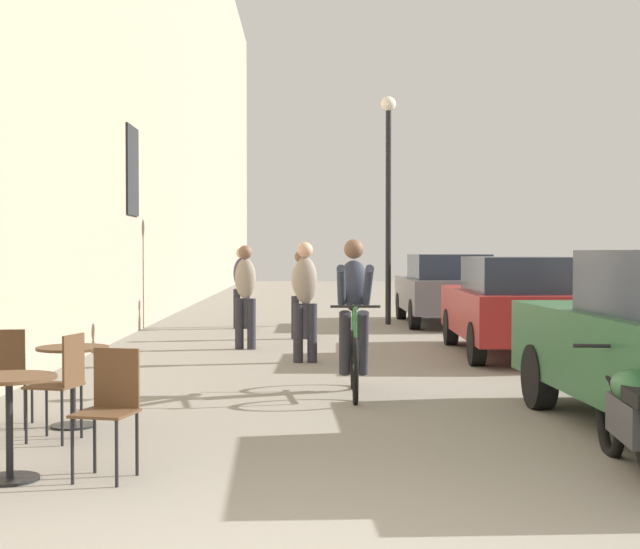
{
  "coord_description": "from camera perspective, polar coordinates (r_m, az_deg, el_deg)",
  "views": [
    {
      "loc": [
        0.09,
        -4.08,
        1.57
      ],
      "look_at": [
        0.47,
        17.23,
        1.03
      ],
      "focal_mm": 50.73,
      "sensor_mm": 36.0,
      "label": 1
    }
  ],
  "objects": [
    {
      "name": "pedestrian_mid",
      "position": [
        14.55,
        -4.73,
        -1.03
      ],
      "size": [
        0.37,
        0.29,
        1.67
      ],
      "color": "#26262D",
      "rests_on": "ground_plane"
    },
    {
      "name": "pedestrian_far",
      "position": [
        16.23,
        -1.23,
        -0.94
      ],
      "size": [
        0.35,
        0.26,
        1.59
      ],
      "color": "#26262D",
      "rests_on": "ground_plane"
    },
    {
      "name": "parked_car_third",
      "position": [
        19.64,
        7.9,
        -0.85
      ],
      "size": [
        1.84,
        4.27,
        1.51
      ],
      "color": "#595960",
      "rests_on": "ground_plane"
    },
    {
      "name": "pedestrian_furthest",
      "position": [
        18.47,
        -4.96,
        -0.54
      ],
      "size": [
        0.34,
        0.25,
        1.65
      ],
      "color": "#26262D",
      "rests_on": "ground_plane"
    },
    {
      "name": "street_lamp",
      "position": [
        19.57,
        4.34,
        5.96
      ],
      "size": [
        0.32,
        0.32,
        4.9
      ],
      "color": "black",
      "rests_on": "ground_plane"
    },
    {
      "name": "parked_car_second",
      "position": [
        13.97,
        12.27,
        -1.85
      ],
      "size": [
        1.89,
        4.25,
        1.49
      ],
      "color": "maroon",
      "rests_on": "ground_plane"
    },
    {
      "name": "cafe_table_near",
      "position": [
        6.6,
        -19.01,
        -7.77
      ],
      "size": [
        0.64,
        0.64,
        0.72
      ],
      "color": "black",
      "rests_on": "ground_plane"
    },
    {
      "name": "cafe_chair_near_toward_wall",
      "position": [
        6.5,
        -13.11,
        -7.91
      ],
      "size": [
        0.46,
        0.46,
        0.89
      ],
      "color": "black",
      "rests_on": "ground_plane"
    },
    {
      "name": "cafe_chair_mid_toward_wall",
      "position": [
        8.51,
        -19.09,
        -5.74
      ],
      "size": [
        0.42,
        0.42,
        0.89
      ],
      "color": "black",
      "rests_on": "ground_plane"
    },
    {
      "name": "cafe_table_mid",
      "position": [
        8.42,
        -15.33,
        -5.76
      ],
      "size": [
        0.64,
        0.64,
        0.72
      ],
      "color": "black",
      "rests_on": "ground_plane"
    },
    {
      "name": "pedestrian_near",
      "position": [
        12.76,
        -0.94,
        -1.29
      ],
      "size": [
        0.35,
        0.26,
        1.7
      ],
      "color": "#26262D",
      "rests_on": "ground_plane"
    },
    {
      "name": "cyclist_on_bicycle",
      "position": [
        10.0,
        2.16,
        -2.91
      ],
      "size": [
        0.52,
        1.76,
        1.74
      ],
      "color": "black",
      "rests_on": "ground_plane"
    },
    {
      "name": "cafe_chair_mid_toward_street",
      "position": [
        7.8,
        -15.95,
        -6.36
      ],
      "size": [
        0.46,
        0.46,
        0.89
      ],
      "color": "black",
      "rests_on": "ground_plane"
    },
    {
      "name": "parked_motorcycle",
      "position": [
        6.72,
        19.34,
        -8.63
      ],
      "size": [
        0.62,
        2.14,
        0.92
      ],
      "color": "black",
      "rests_on": "ground_plane"
    }
  ]
}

